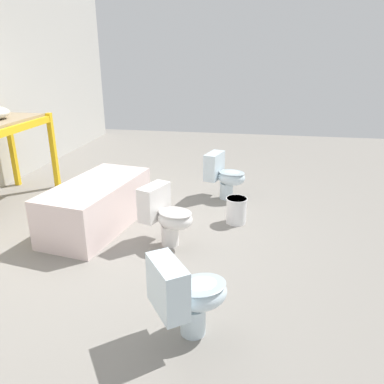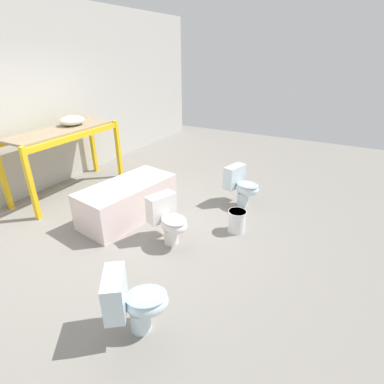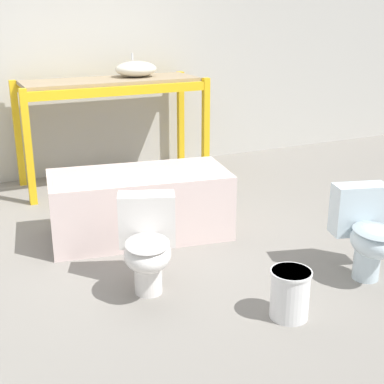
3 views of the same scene
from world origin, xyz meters
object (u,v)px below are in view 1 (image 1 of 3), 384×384
Objects in this scene: toilet_far at (187,294)px; bucket_white at (236,210)px; toilet_near at (166,214)px; bathtub_main at (97,202)px; toilet_extra at (224,174)px.

bucket_white is (2.03, -0.23, -0.19)m from toilet_far.
toilet_far is 2.05m from bucket_white.
bathtub_main is at bearing 93.67° from toilet_near.
bathtub_main is 2.43× the size of toilet_near.
bucket_white is at bearing -66.94° from bathtub_main.
bathtub_main is 4.90× the size of bucket_white.
toilet_near is at bearing -97.71° from bathtub_main.
toilet_near and toilet_far have the same top height.
bathtub_main reaches higher than bucket_white.
toilet_extra is at bearing 16.13° from bucket_white.
toilet_extra is 0.87m from bucket_white.
toilet_extra reaches higher than bucket_white.
toilet_near is 1.00m from bucket_white.
bathtub_main is 2.14m from toilet_far.
bathtub_main is 2.42× the size of toilet_far.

